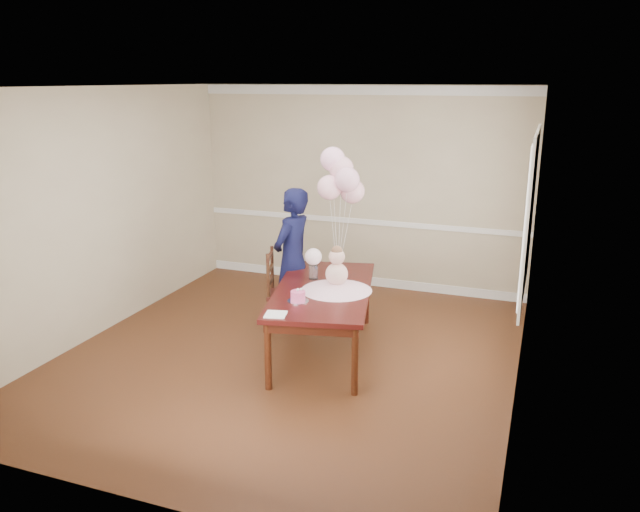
# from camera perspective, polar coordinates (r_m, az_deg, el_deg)

# --- Properties ---
(floor) EXTENTS (4.50, 5.00, 0.00)m
(floor) POSITION_cam_1_polar(r_m,az_deg,el_deg) (6.57, -2.78, -9.03)
(floor) COLOR #381B0E
(floor) RESTS_ON ground
(ceiling) EXTENTS (4.50, 5.00, 0.02)m
(ceiling) POSITION_cam_1_polar(r_m,az_deg,el_deg) (5.96, -3.14, 15.21)
(ceiling) COLOR silver
(ceiling) RESTS_ON wall_back
(wall_back) EXTENTS (4.50, 0.02, 2.70)m
(wall_back) POSITION_cam_1_polar(r_m,az_deg,el_deg) (8.44, 3.72, 6.18)
(wall_back) COLOR tan
(wall_back) RESTS_ON floor
(wall_front) EXTENTS (4.50, 0.02, 2.70)m
(wall_front) POSITION_cam_1_polar(r_m,az_deg,el_deg) (4.05, -16.93, -5.34)
(wall_front) COLOR tan
(wall_front) RESTS_ON floor
(wall_left) EXTENTS (0.02, 5.00, 2.70)m
(wall_left) POSITION_cam_1_polar(r_m,az_deg,el_deg) (7.29, -19.49, 3.76)
(wall_left) COLOR tan
(wall_left) RESTS_ON floor
(wall_right) EXTENTS (0.02, 5.00, 2.70)m
(wall_right) POSITION_cam_1_polar(r_m,az_deg,el_deg) (5.66, 18.50, 0.55)
(wall_right) COLOR tan
(wall_right) RESTS_ON floor
(chair_rail_trim) EXTENTS (4.50, 0.02, 0.07)m
(chair_rail_trim) POSITION_cam_1_polar(r_m,az_deg,el_deg) (8.52, 3.65, 3.19)
(chair_rail_trim) COLOR white
(chair_rail_trim) RESTS_ON wall_back
(crown_molding) EXTENTS (4.50, 0.02, 0.12)m
(crown_molding) POSITION_cam_1_polar(r_m,az_deg,el_deg) (8.31, 3.86, 14.90)
(crown_molding) COLOR silver
(crown_molding) RESTS_ON wall_back
(baseboard_trim) EXTENTS (4.50, 0.02, 0.12)m
(baseboard_trim) POSITION_cam_1_polar(r_m,az_deg,el_deg) (8.74, 3.55, -2.19)
(baseboard_trim) COLOR white
(baseboard_trim) RESTS_ON floor
(window_frame) EXTENTS (0.02, 1.66, 1.56)m
(window_frame) POSITION_cam_1_polar(r_m,az_deg,el_deg) (6.11, 18.65, 3.54)
(window_frame) COLOR white
(window_frame) RESTS_ON wall_right
(window_blinds) EXTENTS (0.01, 1.50, 1.40)m
(window_blinds) POSITION_cam_1_polar(r_m,az_deg,el_deg) (6.11, 18.48, 3.56)
(window_blinds) COLOR white
(window_blinds) RESTS_ON wall_right
(dining_table_top) EXTENTS (1.34, 2.06, 0.05)m
(dining_table_top) POSITION_cam_1_polar(r_m,az_deg,el_deg) (6.38, 0.30, -3.14)
(dining_table_top) COLOR black
(dining_table_top) RESTS_ON table_leg_fl
(table_apron) EXTENTS (1.23, 1.94, 0.09)m
(table_apron) POSITION_cam_1_polar(r_m,az_deg,el_deg) (6.41, 0.29, -3.74)
(table_apron) COLOR black
(table_apron) RESTS_ON table_leg_fl
(table_leg_fl) EXTENTS (0.08, 0.08, 0.66)m
(table_leg_fl) POSITION_cam_1_polar(r_m,az_deg,el_deg) (5.78, -4.79, -9.10)
(table_leg_fl) COLOR black
(table_leg_fl) RESTS_ON floor
(table_leg_fr) EXTENTS (0.08, 0.08, 0.66)m
(table_leg_fr) POSITION_cam_1_polar(r_m,az_deg,el_deg) (5.68, 3.21, -9.56)
(table_leg_fr) COLOR black
(table_leg_fr) RESTS_ON floor
(table_leg_bl) EXTENTS (0.08, 0.08, 0.66)m
(table_leg_bl) POSITION_cam_1_polar(r_m,az_deg,el_deg) (7.37, -1.93, -3.43)
(table_leg_bl) COLOR black
(table_leg_bl) RESTS_ON floor
(table_leg_br) EXTENTS (0.08, 0.08, 0.66)m
(table_leg_br) POSITION_cam_1_polar(r_m,az_deg,el_deg) (7.29, 4.28, -3.69)
(table_leg_br) COLOR black
(table_leg_br) RESTS_ON floor
(baby_skirt) EXTENTS (0.86, 0.86, 0.09)m
(baby_skirt) POSITION_cam_1_polar(r_m,az_deg,el_deg) (6.30, 1.53, -2.72)
(baby_skirt) COLOR #F4B4C9
(baby_skirt) RESTS_ON dining_table_top
(baby_torso) EXTENTS (0.23, 0.23, 0.23)m
(baby_torso) POSITION_cam_1_polar(r_m,az_deg,el_deg) (6.26, 1.53, -1.65)
(baby_torso) COLOR pink
(baby_torso) RESTS_ON baby_skirt
(baby_head) EXTENTS (0.16, 0.16, 0.16)m
(baby_head) POSITION_cam_1_polar(r_m,az_deg,el_deg) (6.21, 1.55, -0.07)
(baby_head) COLOR #E2AC9B
(baby_head) RESTS_ON baby_torso
(baby_hair) EXTENTS (0.11, 0.11, 0.11)m
(baby_hair) POSITION_cam_1_polar(r_m,az_deg,el_deg) (6.19, 1.55, 0.44)
(baby_hair) COLOR brown
(baby_hair) RESTS_ON baby_head
(cake_platter) EXTENTS (0.25, 0.25, 0.01)m
(cake_platter) POSITION_cam_1_polar(r_m,az_deg,el_deg) (6.00, -2.02, -4.13)
(cake_platter) COLOR silver
(cake_platter) RESTS_ON dining_table_top
(birthday_cake) EXTENTS (0.17, 0.17, 0.09)m
(birthday_cake) POSITION_cam_1_polar(r_m,az_deg,el_deg) (5.98, -2.03, -3.67)
(birthday_cake) COLOR #E84989
(birthday_cake) RESTS_ON cake_platter
(cake_flower_a) EXTENTS (0.03, 0.03, 0.03)m
(cake_flower_a) POSITION_cam_1_polar(r_m,az_deg,el_deg) (5.96, -2.03, -3.11)
(cake_flower_a) COLOR silver
(cake_flower_a) RESTS_ON birthday_cake
(cake_flower_b) EXTENTS (0.03, 0.03, 0.03)m
(cake_flower_b) POSITION_cam_1_polar(r_m,az_deg,el_deg) (5.98, -1.73, -3.06)
(cake_flower_b) COLOR silver
(cake_flower_b) RESTS_ON birthday_cake
(rose_vase_near) EXTENTS (0.11, 0.11, 0.15)m
(rose_vase_near) POSITION_cam_1_polar(r_m,az_deg,el_deg) (6.64, -0.61, -1.48)
(rose_vase_near) COLOR white
(rose_vase_near) RESTS_ON dining_table_top
(roses_near) EXTENTS (0.18, 0.18, 0.18)m
(roses_near) POSITION_cam_1_polar(r_m,az_deg,el_deg) (6.59, -0.62, -0.06)
(roses_near) COLOR #F6CED2
(roses_near) RESTS_ON rose_vase_near
(napkin) EXTENTS (0.23, 0.23, 0.01)m
(napkin) POSITION_cam_1_polar(r_m,az_deg,el_deg) (5.68, -4.08, -5.35)
(napkin) COLOR white
(napkin) RESTS_ON dining_table_top
(balloon_weight) EXTENTS (0.05, 0.05, 0.02)m
(balloon_weight) POSITION_cam_1_polar(r_m,az_deg,el_deg) (6.85, 1.63, -1.50)
(balloon_weight) COLOR #B5B5BA
(balloon_weight) RESTS_ON dining_table_top
(balloon_a) EXTENTS (0.27, 0.27, 0.27)m
(balloon_a) POSITION_cam_1_polar(r_m,az_deg,el_deg) (6.64, 0.88, 6.28)
(balloon_a) COLOR #FFB4C4
(balloon_a) RESTS_ON balloon_ribbon_a
(balloon_b) EXTENTS (0.27, 0.27, 0.27)m
(balloon_b) POSITION_cam_1_polar(r_m,az_deg,el_deg) (6.56, 2.49, 6.99)
(balloon_b) COLOR #E8A4BF
(balloon_b) RESTS_ON balloon_ribbon_b
(balloon_c) EXTENTS (0.27, 0.27, 0.27)m
(balloon_c) POSITION_cam_1_polar(r_m,az_deg,el_deg) (6.70, 1.96, 7.99)
(balloon_c) COLOR #E6A3B2
(balloon_c) RESTS_ON balloon_ribbon_c
(balloon_d) EXTENTS (0.27, 0.27, 0.27)m
(balloon_d) POSITION_cam_1_polar(r_m,az_deg,el_deg) (6.71, 1.17, 8.83)
(balloon_d) COLOR #FFB4D6
(balloon_d) RESTS_ON balloon_ribbon_d
(balloon_e) EXTENTS (0.27, 0.27, 0.27)m
(balloon_e) POSITION_cam_1_polar(r_m,az_deg,el_deg) (6.70, 2.98, 5.94)
(balloon_e) COLOR #E4A1AF
(balloon_e) RESTS_ON balloon_ribbon_e
(balloon_ribbon_a) EXTENTS (0.09, 0.02, 0.79)m
(balloon_ribbon_a) POSITION_cam_1_polar(r_m,az_deg,el_deg) (6.75, 1.26, 1.74)
(balloon_ribbon_a) COLOR white
(balloon_ribbon_a) RESTS_ON balloon_weight
(balloon_ribbon_b) EXTENTS (0.11, 0.03, 0.89)m
(balloon_ribbon_b) POSITION_cam_1_polar(r_m,az_deg,el_deg) (6.71, 2.04, 2.06)
(balloon_ribbon_b) COLOR silver
(balloon_ribbon_b) RESTS_ON balloon_weight
(balloon_ribbon_c) EXTENTS (0.01, 0.09, 0.98)m
(balloon_ribbon_c) POSITION_cam_1_polar(r_m,az_deg,el_deg) (6.77, 1.79, 2.60)
(balloon_ribbon_c) COLOR white
(balloon_ribbon_c) RESTS_ON balloon_weight
(balloon_ribbon_d) EXTENTS (0.10, 0.08, 1.07)m
(balloon_ribbon_d) POSITION_cam_1_polar(r_m,az_deg,el_deg) (6.77, 1.40, 3.02)
(balloon_ribbon_d) COLOR white
(balloon_ribbon_d) RESTS_ON balloon_weight
(balloon_ribbon_e) EXTENTS (0.12, 0.10, 0.74)m
(balloon_ribbon_e) POSITION_cam_1_polar(r_m,az_deg,el_deg) (6.78, 2.29, 1.59)
(balloon_ribbon_e) COLOR white
(balloon_ribbon_e) RESTS_ON balloon_weight
(dining_chair_seat) EXTENTS (0.49, 0.49, 0.05)m
(dining_chair_seat) POSITION_cam_1_polar(r_m,az_deg,el_deg) (7.12, -3.09, -3.50)
(dining_chair_seat) COLOR #3A1310
(dining_chair_seat) RESTS_ON chair_leg_fl
(chair_leg_fl) EXTENTS (0.04, 0.04, 0.39)m
(chair_leg_fl) POSITION_cam_1_polar(r_m,az_deg,el_deg) (7.06, -4.55, -5.53)
(chair_leg_fl) COLOR #33180E
(chair_leg_fl) RESTS_ON floor
(chair_leg_fr) EXTENTS (0.04, 0.04, 0.39)m
(chair_leg_fr) POSITION_cam_1_polar(r_m,az_deg,el_deg) (7.02, -1.90, -5.62)
(chair_leg_fr) COLOR #3C2010
(chair_leg_fr) RESTS_ON floor
(chair_leg_bl) EXTENTS (0.04, 0.04, 0.39)m
(chair_leg_bl) POSITION_cam_1_polar(r_m,az_deg,el_deg) (7.36, -4.17, -4.61)
(chair_leg_bl) COLOR #311C0D
(chair_leg_bl) RESTS_ON floor
(chair_leg_br) EXTENTS (0.04, 0.04, 0.39)m
(chair_leg_br) POSITION_cam_1_polar(r_m,az_deg,el_deg) (7.33, -1.63, -4.68)
(chair_leg_br) COLOR #3E1E11
(chair_leg_br) RESTS_ON floor
(chair_back_post_l) EXTENTS (0.04, 0.04, 0.51)m
(chair_back_post_l) POSITION_cam_1_polar(r_m,az_deg,el_deg) (6.91, -4.79, -1.84)
(chair_back_post_l) COLOR #381C0F
(chair_back_post_l) RESTS_ON dining_chair_seat
(chair_back_post_r) EXTENTS (0.04, 0.04, 0.51)m
(chair_back_post_r) POSITION_cam_1_polar(r_m,az_deg,el_deg) (7.21, -4.39, -1.05)
(chair_back_post_r) COLOR #34170E
(chair_back_post_r) RESTS_ON dining_chair_seat
(chair_slat_low) EXTENTS (0.13, 0.36, 0.05)m
(chair_slat_low) POSITION_cam_1_polar(r_m,az_deg,el_deg) (7.09, -4.56, -2.28)
(chair_slat_low) COLOR #32170D
(chair_slat_low) RESTS_ON dining_chair_seat
(chair_slat_mid) EXTENTS (0.13, 0.36, 0.05)m
(chair_slat_mid) POSITION_cam_1_polar(r_m,az_deg,el_deg) (7.05, -4.59, -1.15)
(chair_slat_mid) COLOR #3A1E0F
(chair_slat_mid) RESTS_ON dining_chair_seat
(chair_slat_top) EXTENTS (0.13, 0.36, 0.05)m
(chair_slat_top) POSITION_cam_1_polar(r_m,az_deg,el_deg) (7.01, -4.62, -0.02)
(chair_slat_top) COLOR black
(chair_slat_top) RESTS_ON dining_chair_seat
(woman) EXTENTS (0.49, 0.65, 1.62)m
(woman) POSITION_cam_1_polar(r_m,az_deg,el_deg) (7.06, -2.55, -0.25)
(woman) COLOR black
(woman) RESTS_ON floor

